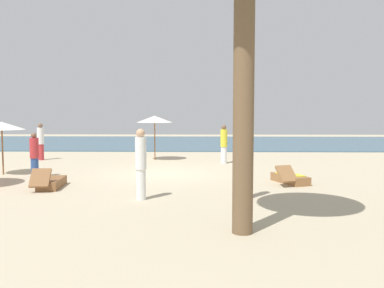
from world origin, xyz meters
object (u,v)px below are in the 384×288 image
person_0 (141,163)px  person_2 (34,155)px  lounger_1 (290,178)px  person_3 (248,163)px  person_1 (41,141)px  umbrella_1 (2,126)px  umbrella_0 (155,119)px  lounger_2 (51,183)px  person_4 (224,144)px

person_0 → person_2: (-4.52, 3.72, -0.17)m
lounger_1 → person_3: 3.04m
lounger_1 → person_1: (-11.16, 6.49, 0.78)m
umbrella_1 → person_0: 7.47m
person_1 → person_2: (2.01, -5.44, -0.12)m
umbrella_0 → lounger_1: umbrella_0 is taller
umbrella_0 → person_1: size_ratio=1.20×
lounger_2 → person_4: bearing=47.5°
lounger_2 → person_0: 3.63m
person_2 → person_4: 8.38m
lounger_2 → person_3: (6.06, -1.36, 0.82)m
umbrella_0 → person_4: size_ratio=1.23×
person_0 → person_1: bearing=125.5°
person_2 → person_3: size_ratio=0.87×
person_0 → person_3: size_ratio=1.02×
umbrella_0 → umbrella_1: 7.25m
person_1 → person_4: size_ratio=1.02×
lounger_2 → lounger_1: bearing=7.6°
umbrella_1 → person_1: size_ratio=1.09×
lounger_2 → person_3: size_ratio=0.92×
lounger_1 → person_3: size_ratio=0.95×
lounger_1 → umbrella_1: bearing=171.1°
umbrella_0 → lounger_2: size_ratio=1.29×
lounger_2 → person_0: person_0 is taller
person_3 → person_0: bearing=-174.5°
person_1 → umbrella_1: bearing=-84.0°
lounger_1 → lounger_2: size_ratio=1.03×
lounger_1 → person_2: 9.23m
umbrella_0 → person_4: umbrella_0 is taller
lounger_2 → person_2: bearing=123.9°
umbrella_1 → person_0: bearing=-35.7°
umbrella_0 → person_4: bearing=-20.8°
person_4 → lounger_2: bearing=-132.5°
person_0 → umbrella_1: bearing=144.3°
person_4 → person_0: bearing=-108.6°
umbrella_1 → lounger_1: (10.64, -1.66, -1.71)m
umbrella_1 → person_4: umbrella_1 is taller
person_1 → lounger_2: bearing=-65.6°
umbrella_0 → umbrella_1: size_ratio=1.10×
lounger_1 → person_0: 5.40m
lounger_1 → person_3: bearing=-125.3°
person_0 → person_2: bearing=140.6°
lounger_1 → person_4: bearing=109.9°
person_2 → person_3: bearing=-24.8°
lounger_2 → umbrella_1: bearing=137.1°
umbrella_1 → person_0: (6.02, -4.34, -0.88)m
person_1 → person_3: person_3 is taller
umbrella_0 → person_1: bearing=-178.7°
person_0 → person_1: 11.25m
lounger_2 → person_4: 8.64m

